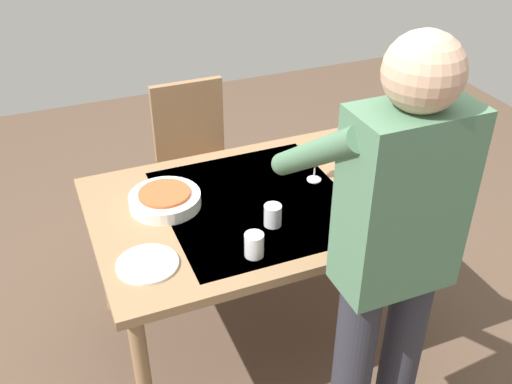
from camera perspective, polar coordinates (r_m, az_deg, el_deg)
name	(u,v)px	position (r m, az deg, el deg)	size (l,w,h in m)	color
ground_plane	(256,327)	(3.00, 0.00, -12.84)	(6.00, 6.00, 0.00)	brown
dining_table	(256,217)	(2.56, 0.00, -2.38)	(1.38, 0.96, 0.74)	#93704C
chair_near	(195,154)	(3.32, -5.87, 3.63)	(0.40, 0.40, 0.91)	brown
person_server	(390,255)	(1.93, 12.77, -5.94)	(0.42, 0.61, 1.69)	#2D2D38
wine_bottle	(357,201)	(2.36, 9.63, -0.86)	(0.07, 0.07, 0.30)	black
wine_glass_left	(315,160)	(2.62, 5.71, 3.09)	(0.07, 0.07, 0.15)	white
water_cup_near_left	(273,215)	(2.36, 1.63, -2.24)	(0.07, 0.07, 0.09)	silver
water_cup_near_right	(254,245)	(2.20, -0.18, -5.10)	(0.07, 0.07, 0.09)	silver
serving_bowl_pasta	(165,199)	(2.50, -8.74, -0.68)	(0.30, 0.30, 0.07)	white
dinner_plate_near	(147,264)	(2.21, -10.39, -6.83)	(0.23, 0.23, 0.01)	white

